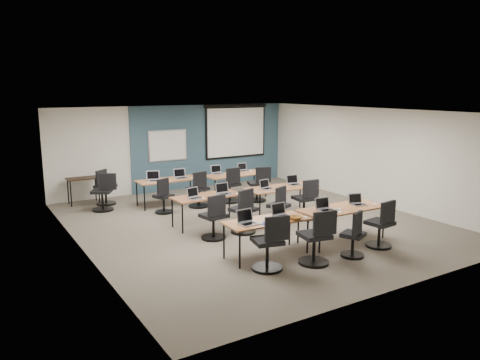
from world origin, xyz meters
TOP-DOWN VIEW (x-y plane):
  - floor at (0.00, 0.00)m, footprint 8.00×9.00m
  - ceiling at (0.00, 0.00)m, footprint 8.00×9.00m
  - wall_back at (0.00, 4.50)m, footprint 8.00×0.04m
  - wall_front at (0.00, -4.50)m, footprint 8.00×0.04m
  - wall_left at (-4.00, 0.00)m, footprint 0.04×9.00m
  - wall_right at (4.00, 0.00)m, footprint 0.04×9.00m
  - blue_accent_panel at (1.25, 4.47)m, footprint 5.50×0.04m
  - whiteboard at (-0.30, 4.43)m, footprint 1.28×0.03m
  - projector_screen at (2.20, 4.41)m, footprint 2.40×0.10m
  - training_table_front_left at (-1.00, -2.11)m, footprint 1.70×0.71m
  - training_table_front_right at (0.92, -2.17)m, footprint 1.94×0.81m
  - training_table_mid_left at (-1.02, 0.36)m, footprint 1.67×0.70m
  - training_table_mid_right at (1.07, 0.22)m, footprint 1.89×0.79m
  - training_table_back_left at (-1.03, 2.70)m, footprint 1.75×0.73m
  - training_table_back_right at (1.01, 2.44)m, footprint 1.86×0.77m
  - laptop_0 at (-1.46, -2.13)m, footprint 0.35×0.30m
  - mouse_0 at (-1.23, -2.27)m, footprint 0.06×0.10m
  - task_chair_0 at (-1.36, -2.74)m, footprint 0.57×0.57m
  - laptop_1 at (-0.60, -2.03)m, footprint 0.34×0.29m
  - mouse_1 at (-0.25, -2.37)m, footprint 0.06×0.10m
  - task_chair_1 at (-0.45, -2.95)m, footprint 0.58×0.58m
  - laptop_2 at (0.46, -2.13)m, footprint 0.34×0.29m
  - mouse_2 at (0.75, -2.26)m, footprint 0.08×0.11m
  - task_chair_2 at (0.40, -3.05)m, footprint 0.49×0.46m
  - laptop_3 at (1.38, -2.15)m, footprint 0.32×0.27m
  - mouse_3 at (1.69, -2.35)m, footprint 0.06×0.10m
  - task_chair_3 at (1.30, -2.92)m, footprint 0.53×0.53m
  - laptop_4 at (-1.40, 0.26)m, footprint 0.32×0.27m
  - mouse_4 at (-1.25, 0.10)m, footprint 0.09×0.12m
  - task_chair_4 at (-1.38, -0.67)m, footprint 0.54×0.54m
  - laptop_5 at (-0.60, 0.28)m, footprint 0.35×0.30m
  - mouse_5 at (-0.34, 0.08)m, footprint 0.08×0.11m
  - task_chair_5 at (-0.61, -0.64)m, footprint 0.59×0.57m
  - laptop_6 at (0.60, 0.24)m, footprint 0.31×0.26m
  - mouse_6 at (0.81, 0.04)m, footprint 0.08×0.10m
  - task_chair_6 at (0.43, -0.56)m, footprint 0.53×0.50m
  - laptop_7 at (1.54, 0.30)m, footprint 0.33×0.28m
  - mouse_7 at (1.66, 0.18)m, footprint 0.08×0.11m
  - task_chair_7 at (1.33, -0.44)m, footprint 0.55×0.55m
  - laptop_8 at (-1.44, 2.70)m, footprint 0.36×0.31m
  - mouse_8 at (-1.31, 2.52)m, footprint 0.10×0.12m
  - task_chair_8 at (-1.50, 1.91)m, footprint 0.50×0.47m
  - laptop_9 at (-0.65, 2.69)m, footprint 0.35×0.30m
  - mouse_9 at (-0.38, 2.52)m, footprint 0.08×0.11m
  - task_chair_9 at (-0.43, 2.00)m, footprint 0.54×0.54m
  - laptop_10 at (0.57, 2.76)m, footprint 0.33×0.28m
  - mouse_10 at (0.83, 2.45)m, footprint 0.06×0.10m
  - task_chair_10 at (0.59, 2.02)m, footprint 0.56×0.56m
  - laptop_11 at (1.48, 2.75)m, footprint 0.32×0.27m
  - mouse_11 at (1.61, 2.57)m, footprint 0.09×0.12m
  - task_chair_11 at (1.36, 1.73)m, footprint 0.57×0.55m
  - blue_mousepad at (-1.15, -2.29)m, footprint 0.24×0.20m
  - snack_bowl at (-0.50, -2.37)m, footprint 0.33×0.33m
  - snack_plate at (0.57, -2.39)m, footprint 0.19×0.19m
  - coffee_cup at (0.54, -2.41)m, footprint 0.08×0.08m
  - utility_table at (-3.04, 4.08)m, footprint 0.89×0.49m
  - spare_chair_a at (-2.56, 3.64)m, footprint 0.63×0.55m
  - spare_chair_b at (-2.76, 3.00)m, footprint 0.62×0.56m

SIDE VIEW (x-z plane):
  - floor at x=0.00m, z-range -0.01..0.01m
  - task_chair_2 at x=0.40m, z-range -0.09..0.86m
  - task_chair_8 at x=-1.50m, z-range -0.09..0.87m
  - task_chair_6 at x=0.43m, z-range -0.09..0.89m
  - task_chair_3 at x=1.30m, z-range -0.09..0.93m
  - task_chair_4 at x=-1.38m, z-range -0.09..0.93m
  - task_chair_9 at x=-0.43m, z-range -0.09..0.93m
  - spare_chair_a at x=-2.56m, z-range -0.09..0.94m
  - task_chair_11 at x=1.36m, z-range -0.09..0.94m
  - task_chair_7 at x=1.33m, z-range -0.09..0.94m
  - task_chair_10 at x=0.59m, z-range -0.09..0.94m
  - spare_chair_b at x=-2.76m, z-range -0.09..0.95m
  - task_chair_0 at x=-1.36m, z-range -0.09..0.95m
  - task_chair_5 at x=-0.61m, z-range -0.09..0.96m
  - task_chair_1 at x=-0.45m, z-range -0.09..0.97m
  - utility_table at x=-3.04m, z-range 0.28..1.03m
  - training_table_mid_left at x=-1.02m, z-range 0.32..1.05m
  - training_table_front_left at x=-1.00m, z-range 0.32..1.05m
  - training_table_back_left at x=-1.03m, z-range 0.32..1.05m
  - training_table_back_right at x=1.01m, z-range 0.32..1.05m
  - training_table_mid_right at x=1.07m, z-range 0.32..1.05m
  - training_table_front_right at x=0.92m, z-range 0.32..1.05m
  - blue_mousepad at x=-1.15m, z-range 0.73..0.74m
  - snack_plate at x=0.57m, z-range 0.73..0.74m
  - mouse_6 at x=0.81m, z-range 0.73..0.76m
  - mouse_1 at x=-0.25m, z-range 0.73..0.76m
  - mouse_0 at x=-1.23m, z-range 0.73..0.76m
  - mouse_10 at x=0.83m, z-range 0.73..0.76m
  - mouse_3 at x=1.69m, z-range 0.73..0.76m
  - mouse_9 at x=-0.38m, z-range 0.72..0.76m
  - mouse_7 at x=1.66m, z-range 0.72..0.76m
  - mouse_11 at x=1.61m, z-range 0.72..0.76m
  - mouse_5 at x=-0.34m, z-range 0.72..0.76m
  - mouse_4 at x=-1.25m, z-range 0.72..0.76m
  - mouse_2 at x=0.75m, z-range 0.72..0.76m
  - mouse_8 at x=-1.31m, z-range 0.72..0.76m
  - snack_bowl at x=-0.50m, z-range 0.73..0.81m
  - coffee_cup at x=0.54m, z-range 0.74..0.80m
  - laptop_6 at x=0.60m, z-range 0.67..0.91m
  - laptop_3 at x=1.38m, z-range 0.67..0.91m
  - laptop_11 at x=1.48m, z-range 0.67..0.91m
  - laptop_4 at x=-1.40m, z-range 0.67..0.91m
  - laptop_10 at x=0.57m, z-range 0.67..0.92m
  - laptop_7 at x=1.54m, z-range 0.67..0.92m
  - laptop_1 at x=-0.60m, z-range 0.67..0.92m
  - laptop_2 at x=0.46m, z-range 0.67..0.92m
  - laptop_9 at x=-0.65m, z-range 0.66..0.93m
  - laptop_5 at x=-0.60m, z-range 0.66..0.93m
  - laptop_0 at x=-1.46m, z-range 0.66..0.93m
  - laptop_8 at x=-1.44m, z-range 0.66..0.93m
  - wall_back at x=0.00m, z-range 0.00..2.70m
  - wall_front at x=0.00m, z-range 0.00..2.70m
  - wall_left at x=-4.00m, z-range 0.00..2.70m
  - wall_right at x=4.00m, z-range 0.00..2.70m
  - blue_accent_panel at x=1.25m, z-range 0.00..2.70m
  - whiteboard at x=-0.30m, z-range 0.96..1.94m
  - projector_screen at x=2.20m, z-range 0.98..2.80m
  - ceiling at x=0.00m, z-range 2.69..2.71m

